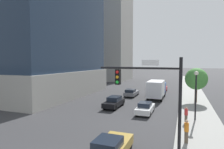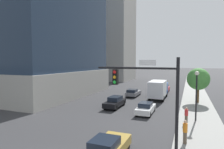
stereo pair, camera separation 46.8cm
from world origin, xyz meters
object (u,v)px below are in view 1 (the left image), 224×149
(car_gold, at_px, (111,147))
(car_red, at_px, (162,88))
(box_truck, at_px, (157,89))
(construction_building, at_px, (109,26))
(traffic_light_pole, at_px, (152,90))
(street_lamp, at_px, (196,88))
(car_gray, at_px, (131,93))
(pedestrian_orange_shirt, at_px, (186,131))
(car_black, at_px, (114,102))
(pedestrian_red_shirt, at_px, (186,115))
(car_white, at_px, (145,108))
(street_tree, at_px, (196,79))

(car_gold, distance_m, car_red, 30.12)
(box_truck, bearing_deg, construction_building, 124.28)
(traffic_light_pole, bearing_deg, car_gold, -158.03)
(street_lamp, distance_m, car_gold, 12.15)
(box_truck, bearing_deg, street_lamp, -63.58)
(construction_building, xyz_separation_m, car_gray, (15.58, -28.71, -17.89))
(pedestrian_orange_shirt, bearing_deg, car_black, 134.80)
(car_gray, bearing_deg, street_lamp, -49.94)
(car_gray, distance_m, car_red, 8.89)
(construction_building, bearing_deg, car_red, -46.25)
(construction_building, distance_m, car_red, 34.23)
(car_black, bearing_deg, pedestrian_red_shirt, -24.17)
(pedestrian_red_shirt, bearing_deg, street_lamp, 55.86)
(car_gold, distance_m, pedestrian_orange_shirt, 6.07)
(car_red, bearing_deg, pedestrian_orange_shirt, -79.99)
(car_gold, bearing_deg, construction_building, 111.53)
(car_white, relative_size, car_black, 0.93)
(street_lamp, bearing_deg, car_white, 167.83)
(construction_building, bearing_deg, street_lamp, -57.74)
(traffic_light_pole, xyz_separation_m, car_red, (-2.43, 29.14, -3.75))
(car_gold, bearing_deg, street_tree, 73.32)
(construction_building, relative_size, street_lamp, 8.34)
(street_tree, height_order, car_gold, street_tree)
(traffic_light_pole, distance_m, car_white, 11.56)
(car_red, bearing_deg, pedestrian_red_shirt, -77.57)
(construction_building, xyz_separation_m, pedestrian_red_shirt, (24.85, -42.16, -17.60))
(box_truck, height_order, pedestrian_orange_shirt, box_truck)
(car_gold, relative_size, pedestrian_red_shirt, 2.54)
(street_lamp, bearing_deg, traffic_light_pole, -108.28)
(street_lamp, height_order, street_tree, street_tree)
(car_white, relative_size, pedestrian_red_shirt, 2.67)
(box_truck, distance_m, pedestrian_red_shirt, 13.36)
(car_gold, xyz_separation_m, pedestrian_red_shirt, (4.64, 9.08, 0.24))
(car_gold, xyz_separation_m, pedestrian_orange_shirt, (4.63, 3.91, 0.33))
(street_lamp, height_order, car_black, street_lamp)
(box_truck, relative_size, pedestrian_red_shirt, 4.48)
(street_lamp, height_order, box_truck, street_lamp)
(car_white, distance_m, car_gray, 11.86)
(street_lamp, height_order, car_gray, street_lamp)
(car_gray, height_order, car_black, car_black)
(street_tree, bearing_deg, pedestrian_red_shirt, -97.35)
(street_lamp, bearing_deg, pedestrian_orange_shirt, -98.05)
(traffic_light_pole, height_order, pedestrian_red_shirt, traffic_light_pole)
(construction_building, bearing_deg, box_truck, -55.72)
(car_black, bearing_deg, car_red, 74.64)
(car_black, height_order, pedestrian_red_shirt, pedestrian_red_shirt)
(pedestrian_red_shirt, bearing_deg, car_gray, 124.58)
(traffic_light_pole, bearing_deg, pedestrian_red_shirt, 74.75)
(construction_building, xyz_separation_m, car_black, (15.58, -38.00, -17.81))
(street_lamp, relative_size, car_black, 1.12)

